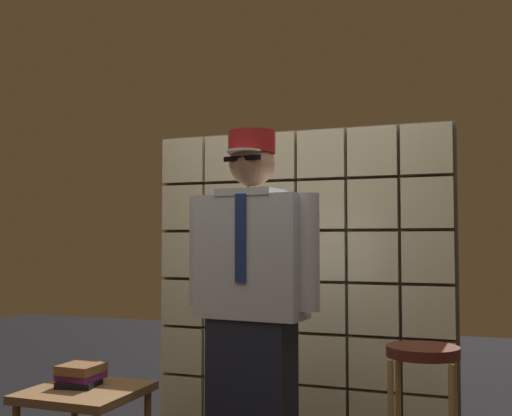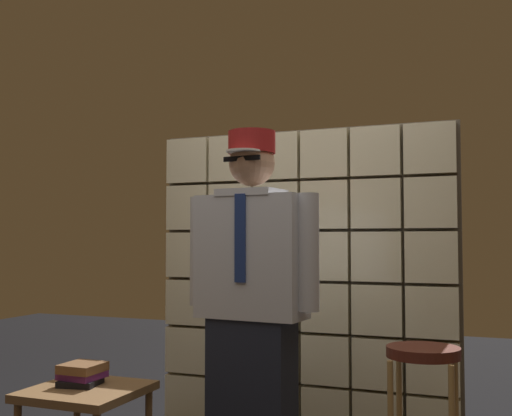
# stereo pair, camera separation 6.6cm
# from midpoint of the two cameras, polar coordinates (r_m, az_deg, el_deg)

# --- Properties ---
(glass_block_wall) EXTENTS (1.97, 0.10, 1.97)m
(glass_block_wall) POSITION_cam_midpoint_polar(r_m,az_deg,el_deg) (4.01, 3.45, -6.75)
(glass_block_wall) COLOR beige
(glass_block_wall) RESTS_ON ground
(standing_person) EXTENTS (0.71, 0.32, 1.77)m
(standing_person) POSITION_cam_midpoint_polar(r_m,az_deg,el_deg) (3.05, -1.03, -8.78)
(standing_person) COLOR #1E2333
(standing_person) RESTS_ON ground
(bar_stool) EXTENTS (0.34, 0.34, 0.73)m
(bar_stool) POSITION_cam_midpoint_polar(r_m,az_deg,el_deg) (3.09, 14.58, -15.64)
(bar_stool) COLOR #592319
(bar_stool) RESTS_ON ground
(side_table) EXTENTS (0.52, 0.52, 0.51)m
(side_table) POSITION_cam_midpoint_polar(r_m,az_deg,el_deg) (3.25, -16.10, -16.85)
(side_table) COLOR brown
(side_table) RESTS_ON ground
(book_stack) EXTENTS (0.21, 0.21, 0.11)m
(book_stack) POSITION_cam_midpoint_polar(r_m,az_deg,el_deg) (3.28, -16.47, -14.54)
(book_stack) COLOR black
(book_stack) RESTS_ON side_table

